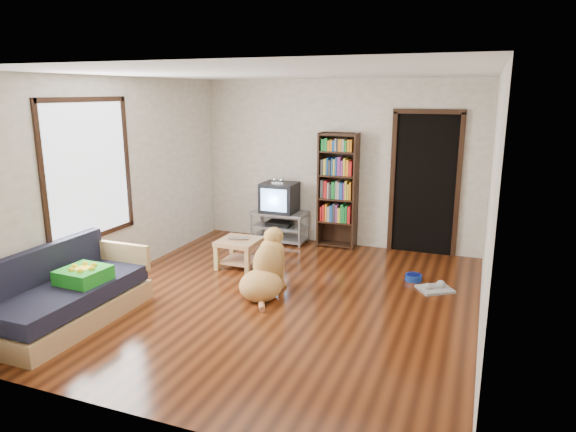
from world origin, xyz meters
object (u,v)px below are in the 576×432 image
(green_cushion, at_px, (84,275))
(dog, at_px, (266,271))
(crt_tv, at_px, (280,197))
(bookshelf, at_px, (338,184))
(laptop, at_px, (238,239))
(dog_bowl, at_px, (413,278))
(coffee_table, at_px, (239,248))
(grey_rag, at_px, (435,289))
(sofa, at_px, (67,298))
(tv_stand, at_px, (280,225))

(green_cushion, height_order, dog, dog)
(crt_tv, height_order, bookshelf, bookshelf)
(laptop, relative_size, dog_bowl, 1.32)
(dog_bowl, relative_size, coffee_table, 0.40)
(grey_rag, xyz_separation_m, sofa, (-3.59, -2.33, 0.25))
(tv_stand, bearing_deg, coffee_table, -92.00)
(green_cushion, bearing_deg, dog, 44.00)
(grey_rag, height_order, tv_stand, tv_stand)
(crt_tv, bearing_deg, dog, -72.22)
(dog_bowl, height_order, bookshelf, bookshelf)
(coffee_table, bearing_deg, sofa, -112.38)
(dog_bowl, xyz_separation_m, dog, (-1.62, -1.11, 0.26))
(laptop, relative_size, tv_stand, 0.32)
(green_cushion, xyz_separation_m, crt_tv, (0.85, 3.52, 0.25))
(grey_rag, bearing_deg, coffee_table, -178.15)
(coffee_table, bearing_deg, dog, -46.03)
(laptop, xyz_separation_m, dog_bowl, (2.37, 0.37, -0.37))
(green_cushion, relative_size, bookshelf, 0.25)
(tv_stand, bearing_deg, sofa, -105.02)
(green_cushion, bearing_deg, crt_tv, 79.58)
(grey_rag, height_order, crt_tv, crt_tv)
(crt_tv, bearing_deg, coffee_table, -91.97)
(sofa, height_order, dog, sofa)
(dog_bowl, relative_size, tv_stand, 0.24)
(tv_stand, relative_size, sofa, 0.50)
(green_cushion, relative_size, coffee_table, 0.83)
(bookshelf, relative_size, sofa, 1.00)
(laptop, xyz_separation_m, dog, (0.75, -0.74, -0.11))
(coffee_table, xyz_separation_m, dog, (0.75, -0.77, 0.02))
(bookshelf, distance_m, dog, 2.37)
(laptop, distance_m, coffee_table, 0.13)
(laptop, distance_m, sofa, 2.41)
(crt_tv, distance_m, coffee_table, 1.48)
(green_cushion, xyz_separation_m, laptop, (0.80, 2.08, -0.08))
(grey_rag, bearing_deg, bookshelf, 140.18)
(crt_tv, distance_m, dog, 2.33)
(grey_rag, bearing_deg, laptop, -177.50)
(green_cushion, bearing_deg, coffee_table, 72.39)
(laptop, xyz_separation_m, crt_tv, (0.05, 1.44, 0.33))
(dog_bowl, xyz_separation_m, sofa, (-3.29, -2.58, 0.22))
(crt_tv, bearing_deg, dog_bowl, -24.76)
(dog_bowl, relative_size, bookshelf, 0.12)
(tv_stand, bearing_deg, dog, -72.05)
(laptop, bearing_deg, sofa, -134.09)
(crt_tv, relative_size, dog, 0.58)
(dog_bowl, bearing_deg, grey_rag, -39.81)
(crt_tv, relative_size, coffee_table, 1.05)
(tv_stand, bearing_deg, green_cushion, -103.66)
(green_cushion, relative_size, laptop, 1.57)
(dog, bearing_deg, green_cushion, -139.16)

